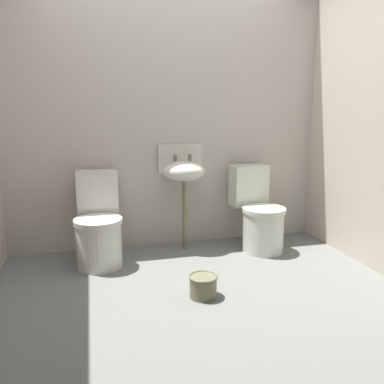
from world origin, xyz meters
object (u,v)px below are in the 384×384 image
(sink, at_px, (183,170))
(bucket, at_px, (203,286))
(toilet_left, at_px, (99,227))
(toilet_right, at_px, (259,216))

(sink, bearing_deg, bucket, -95.82)
(toilet_left, height_order, bucket, toilet_left)
(toilet_left, distance_m, toilet_right, 1.48)
(sink, relative_size, bucket, 4.73)
(toilet_right, height_order, sink, sink)
(toilet_right, height_order, bucket, toilet_right)
(toilet_left, bearing_deg, bucket, 131.62)
(toilet_left, distance_m, sink, 0.92)
(toilet_right, distance_m, bucket, 1.18)
(sink, height_order, bucket, sink)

